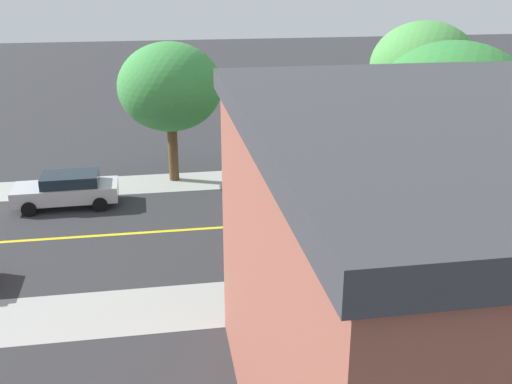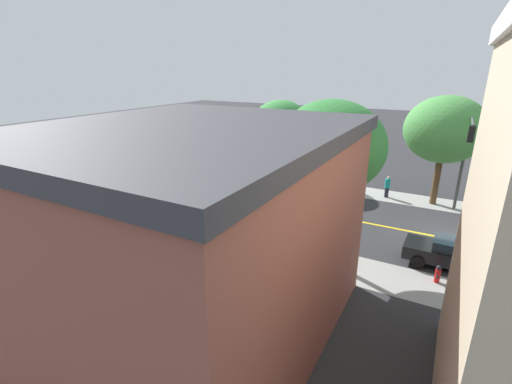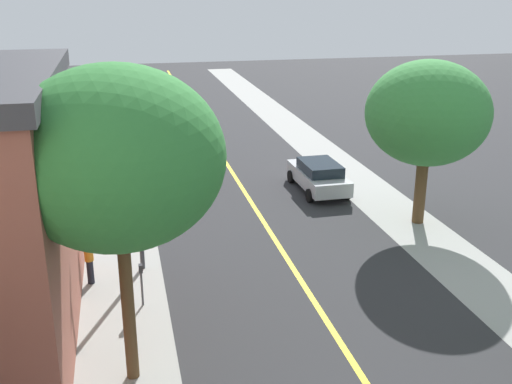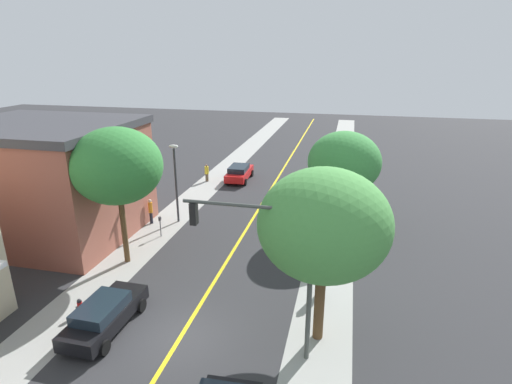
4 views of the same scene
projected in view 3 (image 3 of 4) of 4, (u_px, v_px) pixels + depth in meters
street_tree_left_near at (427, 113)px, 24.51m from camera, size 5.00×5.00×6.85m
street_tree_right_corner at (117, 158)px, 13.96m from camera, size 5.06×5.06×8.07m
parking_meter at (141, 279)px, 19.07m from camera, size 0.12×0.18×1.41m
street_lamp at (137, 171)px, 20.69m from camera, size 0.70×0.36×5.78m
red_sedan_left_curb at (165, 161)px, 31.98m from camera, size 2.18×4.64×1.49m
silver_sedan_right_curb at (319, 175)px, 29.66m from camera, size 2.14×4.57×1.50m
pedestrian_yellow_shirt at (107, 169)px, 30.38m from camera, size 0.40×0.40×1.68m
pedestrian_orange_shirt at (89, 256)px, 20.45m from camera, size 0.31×0.31×1.86m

